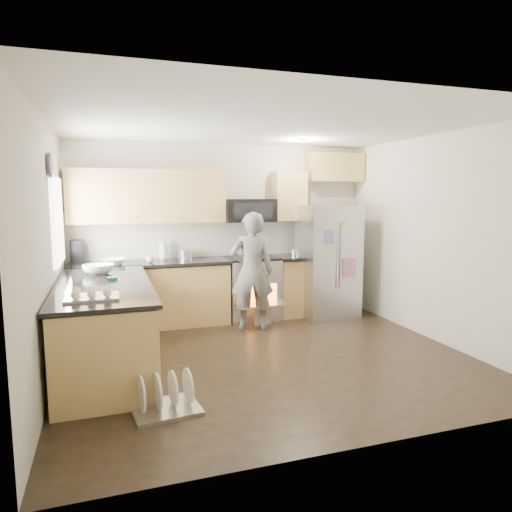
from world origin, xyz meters
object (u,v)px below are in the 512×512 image
object	(u,v)px
stove_range	(251,274)
refrigerator	(328,261)
person	(252,271)
dish_rack	(166,401)

from	to	relation	value
stove_range	refrigerator	xyz separation A→B (m)	(1.15, -0.24, 0.18)
person	dish_rack	world-z (taller)	person
stove_range	dish_rack	size ratio (longest dim) A/B	2.95
stove_range	dish_rack	distance (m)	3.17
stove_range	dish_rack	xyz separation A→B (m)	(-1.62, -2.66, -0.58)
stove_range	person	size ratio (longest dim) A/B	1.10
refrigerator	person	distance (m)	1.36
person	stove_range	bearing A→B (deg)	-94.34
person	dish_rack	size ratio (longest dim) A/B	2.68
person	dish_rack	distance (m)	2.65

